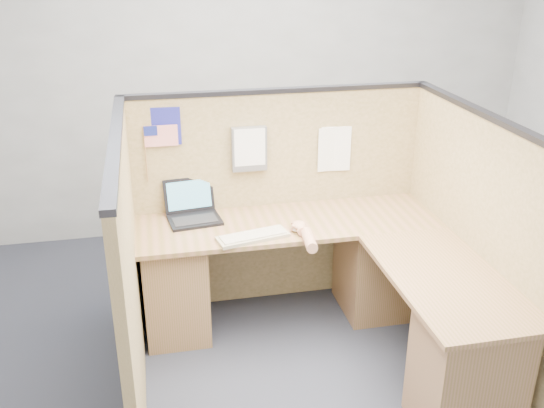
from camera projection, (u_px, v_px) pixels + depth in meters
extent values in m
plane|color=#21262F|center=(313.00, 379.00, 3.60)|extent=(5.00, 5.00, 0.00)
plane|color=gray|center=(246.00, 72.00, 5.08)|extent=(5.00, 0.00, 5.00)
cube|color=olive|center=(278.00, 200.00, 4.21)|extent=(2.05, 0.05, 1.50)
cube|color=#232328|center=(278.00, 90.00, 3.91)|extent=(2.05, 0.06, 0.03)
cube|color=olive|center=(130.00, 278.00, 3.21)|extent=(0.05, 1.80, 1.50)
cube|color=#232328|center=(115.00, 140.00, 2.91)|extent=(0.06, 1.80, 0.03)
cube|color=olive|center=(475.00, 243.00, 3.59)|extent=(0.05, 1.80, 1.50)
cube|color=#232328|center=(493.00, 118.00, 3.29)|extent=(0.06, 1.80, 0.03)
cube|color=brown|center=(288.00, 223.00, 3.93)|extent=(1.95, 0.60, 0.03)
cube|color=brown|center=(447.00, 279.00, 3.27)|extent=(0.60, 1.15, 0.03)
cube|color=brown|center=(175.00, 284.00, 3.93)|extent=(0.40, 0.50, 0.70)
cube|color=brown|center=(372.00, 264.00, 4.19)|extent=(0.40, 0.50, 0.70)
cube|color=brown|center=(468.00, 371.00, 3.12)|extent=(0.50, 0.40, 0.70)
cube|color=black|center=(195.00, 220.00, 3.92)|extent=(0.36, 0.29, 0.02)
cube|color=black|center=(192.00, 194.00, 4.01)|extent=(0.34, 0.11, 0.22)
cube|color=teal|center=(192.00, 195.00, 4.00)|extent=(0.29, 0.09, 0.18)
cube|color=#9E967A|center=(253.00, 237.00, 3.69)|extent=(0.46, 0.24, 0.02)
cube|color=silver|center=(253.00, 235.00, 3.68)|extent=(0.42, 0.20, 0.01)
ellipsoid|color=silver|center=(299.00, 229.00, 3.77)|extent=(0.11, 0.08, 0.04)
ellipsoid|color=tan|center=(299.00, 225.00, 3.76)|extent=(0.08, 0.11, 0.05)
cylinder|color=tan|center=(302.00, 231.00, 3.72)|extent=(0.06, 0.05, 0.06)
cylinder|color=tan|center=(309.00, 240.00, 3.60)|extent=(0.09, 0.25, 0.08)
cube|color=navy|center=(166.00, 126.00, 3.82)|extent=(0.18, 0.02, 0.24)
cylinder|color=olive|center=(146.00, 154.00, 3.85)|extent=(0.01, 0.01, 0.37)
cube|color=red|center=(161.00, 136.00, 3.82)|extent=(0.21, 0.00, 0.14)
cube|color=navy|center=(150.00, 131.00, 3.79)|extent=(0.08, 0.00, 0.06)
cube|color=slate|center=(249.00, 149.00, 3.96)|extent=(0.23, 0.05, 0.30)
cube|color=white|center=(250.00, 147.00, 3.93)|extent=(0.20, 0.01, 0.25)
cube|color=white|center=(335.00, 149.00, 4.12)|extent=(0.24, 0.03, 0.31)
cube|color=white|center=(333.00, 149.00, 4.11)|extent=(0.24, 0.03, 0.31)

